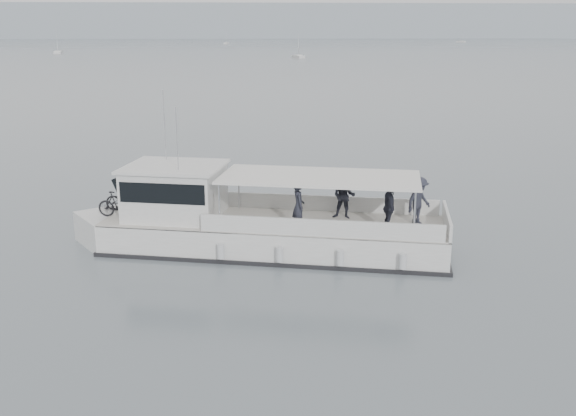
{
  "coord_description": "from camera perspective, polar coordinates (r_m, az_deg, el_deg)",
  "views": [
    {
      "loc": [
        4.51,
        -21.73,
        7.79
      ],
      "look_at": [
        5.84,
        0.34,
        1.6
      ],
      "focal_mm": 40.0,
      "sensor_mm": 36.0,
      "label": 1
    }
  ],
  "objects": [
    {
      "name": "ground",
      "position": [
        23.52,
        -14.33,
        -4.21
      ],
      "size": [
        1400.0,
        1400.0,
        0.0
      ],
      "primitive_type": "plane",
      "color": "slate",
      "rests_on": "ground"
    },
    {
      "name": "headland",
      "position": [
        581.78,
        -4.03,
        16.21
      ],
      "size": [
        1400.0,
        90.0,
        28.0
      ],
      "primitive_type": "cube",
      "color": "#939EA8",
      "rests_on": "ground"
    },
    {
      "name": "tour_boat",
      "position": [
        23.36,
        -4.18,
        -1.4
      ],
      "size": [
        14.0,
        6.0,
        5.85
      ],
      "rotation": [
        0.0,
        0.0,
        -0.22
      ],
      "color": "white",
      "rests_on": "ground"
    },
    {
      "name": "moored_fleet",
      "position": [
        207.31,
        -2.54,
        13.57
      ],
      "size": [
        382.56,
        342.28,
        9.36
      ],
      "color": "white",
      "rests_on": "ground"
    }
  ]
}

